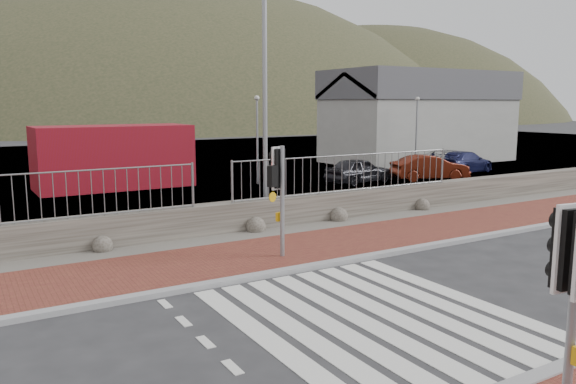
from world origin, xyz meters
TOP-DOWN VIEW (x-y plane):
  - ground at (0.00, 0.00)m, footprint 220.00×220.00m
  - sidewalk_far at (0.00, 4.50)m, footprint 40.00×3.00m
  - kerb_far at (0.00, 3.00)m, footprint 40.00×0.25m
  - zebra_crossing at (-0.00, 0.00)m, footprint 4.62×5.60m
  - gravel_strip at (0.00, 6.50)m, footprint 40.00×1.50m
  - stone_wall at (0.00, 7.30)m, footprint 40.00×0.60m
  - railing at (0.00, 7.15)m, footprint 18.07×0.07m
  - quay at (0.00, 27.90)m, footprint 120.00×40.00m
  - water at (0.00, 62.90)m, footprint 220.00×50.00m
  - harbor_building at (20.00, 19.90)m, footprint 12.20×6.20m
  - hills_backdrop at (6.74, 87.90)m, footprint 254.00×90.00m
  - traffic_signal_near at (-0.44, -3.94)m, footprint 0.42×0.29m
  - traffic_signal_far at (0.44, 4.05)m, footprint 0.68×0.40m
  - streetlight at (2.35, 8.12)m, footprint 1.80×0.41m
  - shipping_container at (-0.10, 18.13)m, footprint 6.73×2.90m
  - car_a at (10.23, 13.63)m, footprint 3.73×1.93m
  - car_b at (13.91, 12.68)m, footprint 3.98×2.49m
  - car_c at (17.49, 13.76)m, footprint 4.49×2.68m
  - car_d at (17.32, 14.50)m, footprint 4.59×2.34m

SIDE VIEW (x-z plane):
  - hills_backdrop at x=6.74m, z-range -73.05..26.95m
  - ground at x=0.00m, z-range 0.00..0.00m
  - quay at x=0.00m, z-range -0.25..0.25m
  - water at x=0.00m, z-range -0.03..0.03m
  - zebra_crossing at x=0.00m, z-range 0.00..0.01m
  - gravel_strip at x=0.00m, z-range 0.00..0.06m
  - sidewalk_far at x=0.00m, z-range 0.00..0.08m
  - kerb_far at x=0.00m, z-range -0.01..0.11m
  - stone_wall at x=0.00m, z-range 0.00..0.90m
  - car_a at x=10.23m, z-range 0.00..1.21m
  - car_c at x=17.49m, z-range 0.00..1.22m
  - car_b at x=13.91m, z-range 0.00..1.24m
  - car_d at x=17.32m, z-range 0.00..1.24m
  - shipping_container at x=-0.10m, z-range 0.00..2.78m
  - railing at x=0.00m, z-range 1.21..2.43m
  - traffic_signal_near at x=-0.44m, z-range 0.59..3.29m
  - traffic_signal_far at x=0.44m, z-range 0.63..3.40m
  - harbor_building at x=20.00m, z-range 0.03..5.83m
  - streetlight at x=2.35m, z-range 0.53..9.03m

